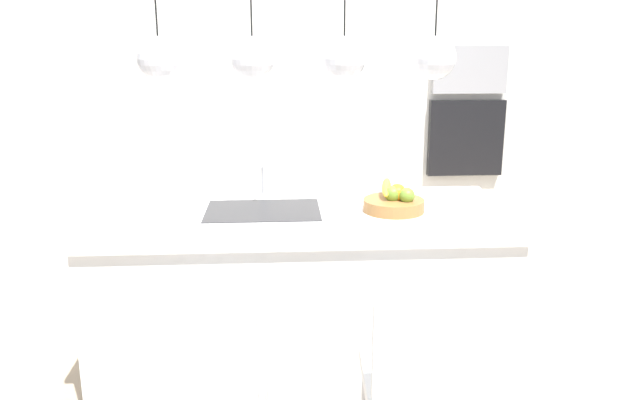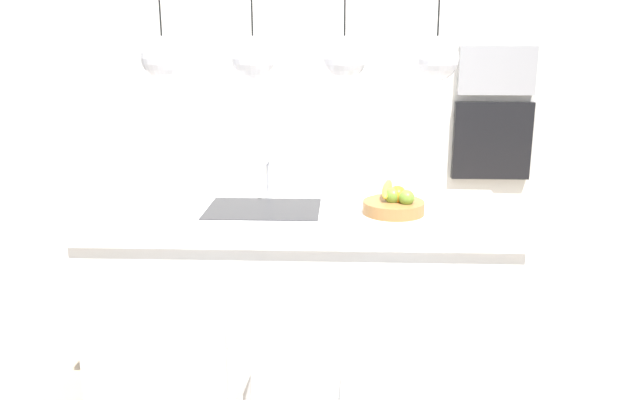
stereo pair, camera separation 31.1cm
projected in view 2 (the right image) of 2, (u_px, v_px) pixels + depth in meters
name	position (u px, v px, depth m)	size (l,w,h in m)	color
floor	(301.00, 373.00, 3.36)	(6.60, 6.60, 0.00)	tan
back_wall	(315.00, 96.00, 4.62)	(6.00, 0.10, 2.60)	silver
kitchen_island	(301.00, 293.00, 3.24)	(2.07, 0.88, 0.90)	white
sink_basin	(263.00, 210.00, 3.13)	(0.56, 0.40, 0.02)	#2D2D30
faucet	(268.00, 172.00, 3.30)	(0.02, 0.17, 0.22)	silver
fruit_bowl	(394.00, 204.00, 3.05)	(0.30, 0.30, 0.16)	#9E6B38
microwave	(497.00, 70.00, 4.45)	(0.54, 0.08, 0.34)	#9E9EA3
oven	(492.00, 141.00, 4.58)	(0.56, 0.08, 0.56)	black
chair_near	(178.00, 377.00, 2.36)	(0.49, 0.44, 0.89)	silver
chair_middle	(398.00, 383.00, 2.33)	(0.45, 0.47, 0.87)	silver
pendant_light_left	(163.00, 58.00, 2.96)	(0.20, 0.20, 0.80)	silver
pendant_light_center_left	(253.00, 58.00, 2.95)	(0.20, 0.20, 0.80)	silver
pendant_light_center_right	(344.00, 58.00, 2.93)	(0.20, 0.20, 0.80)	silver
pendant_light_right	(437.00, 58.00, 2.91)	(0.20, 0.20, 0.80)	silver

